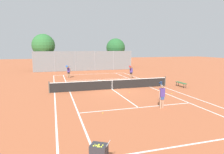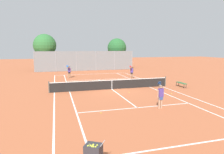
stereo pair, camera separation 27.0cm
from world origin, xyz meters
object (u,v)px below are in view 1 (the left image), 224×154
(loose_tennis_ball_1, at_px, (103,113))
(loose_tennis_ball_3, at_px, (172,93))
(tennis_net, at_px, (112,84))
(loose_tennis_ball_4, at_px, (71,91))
(loose_tennis_ball_2, at_px, (58,77))
(courtside_bench, at_px, (181,83))
(loose_tennis_ball_5, at_px, (129,92))
(player_near_side, at_px, (162,95))
(player_far_right, at_px, (131,72))
(tree_behind_right, at_px, (115,48))
(tree_behind_left, at_px, (43,46))
(player_far_left, at_px, (69,71))
(ball_cart, at_px, (99,153))
(loose_tennis_ball_0, at_px, (113,80))

(loose_tennis_ball_1, bearing_deg, loose_tennis_ball_3, 25.77)
(tennis_net, distance_m, loose_tennis_ball_4, 4.02)
(tennis_net, bearing_deg, loose_tennis_ball_1, -111.06)
(loose_tennis_ball_2, xyz_separation_m, courtside_bench, (12.20, -10.99, 0.38))
(loose_tennis_ball_1, height_order, loose_tennis_ball_5, same)
(player_near_side, bearing_deg, player_far_right, 77.08)
(loose_tennis_ball_1, xyz_separation_m, loose_tennis_ball_2, (-2.24, 16.97, 0.00))
(tennis_net, height_order, tree_behind_right, tree_behind_right)
(loose_tennis_ball_2, bearing_deg, tree_behind_right, 41.22)
(player_far_right, height_order, loose_tennis_ball_4, player_far_right)
(tree_behind_left, bearing_deg, player_far_left, -70.22)
(loose_tennis_ball_1, xyz_separation_m, tree_behind_left, (-4.43, 25.53, 4.32))
(player_far_left, height_order, courtside_bench, player_far_left)
(player_far_left, bearing_deg, loose_tennis_ball_5, -66.35)
(player_far_right, bearing_deg, courtside_bench, -67.46)
(player_far_left, relative_size, player_far_right, 1.00)
(tennis_net, height_order, tree_behind_left, tree_behind_left)
(player_far_left, distance_m, tree_behind_left, 11.01)
(loose_tennis_ball_3, height_order, loose_tennis_ball_5, same)
(courtside_bench, relative_size, tree_behind_right, 0.25)
(courtside_bench, bearing_deg, loose_tennis_ball_3, -137.66)
(ball_cart, bearing_deg, loose_tennis_ball_0, 71.52)
(tennis_net, distance_m, player_far_left, 9.47)
(tennis_net, bearing_deg, player_far_left, 112.06)
(player_far_right, bearing_deg, tree_behind_left, 132.36)
(player_far_right, bearing_deg, loose_tennis_ball_5, -112.86)
(player_far_left, distance_m, player_far_right, 8.46)
(tree_behind_left, bearing_deg, loose_tennis_ball_2, -75.63)
(player_far_right, bearing_deg, loose_tennis_ball_4, -145.26)
(player_far_left, xyz_separation_m, loose_tennis_ball_2, (-1.35, 1.29, -0.89))
(ball_cart, height_order, player_far_left, player_far_left)
(loose_tennis_ball_1, distance_m, courtside_bench, 11.63)
(player_near_side, xyz_separation_m, loose_tennis_ball_0, (0.31, 12.28, -0.89))
(loose_tennis_ball_1, height_order, tree_behind_left, tree_behind_left)
(loose_tennis_ball_5, bearing_deg, tennis_net, 120.53)
(player_far_left, bearing_deg, courtside_bench, -41.77)
(player_near_side, xyz_separation_m, loose_tennis_ball_3, (3.08, 3.51, -0.89))
(tree_behind_left, distance_m, tree_behind_right, 13.86)
(tennis_net, height_order, courtside_bench, tennis_net)
(player_far_left, relative_size, loose_tennis_ball_4, 26.88)
(tennis_net, xyz_separation_m, loose_tennis_ball_1, (-2.66, -6.91, -0.48))
(tennis_net, relative_size, player_far_left, 6.76)
(courtside_bench, bearing_deg, loose_tennis_ball_2, 138.00)
(player_near_side, xyz_separation_m, courtside_bench, (5.83, 6.02, -0.52))
(loose_tennis_ball_3, height_order, tree_behind_right, tree_behind_right)
(player_far_left, xyz_separation_m, loose_tennis_ball_4, (-0.43, -8.62, -0.89))
(player_near_side, xyz_separation_m, tree_behind_right, (5.21, 27.15, 3.00))
(player_far_right, distance_m, loose_tennis_ball_0, 2.88)
(tennis_net, distance_m, tree_behind_left, 20.29)
(ball_cart, relative_size, tree_behind_left, 0.15)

